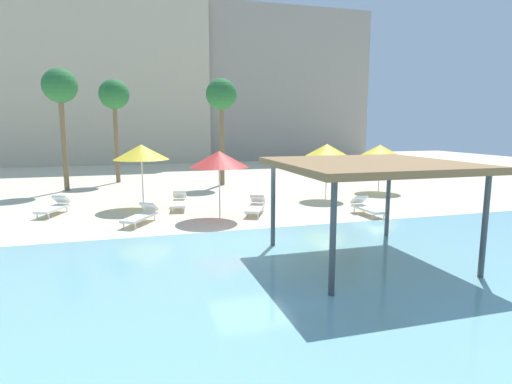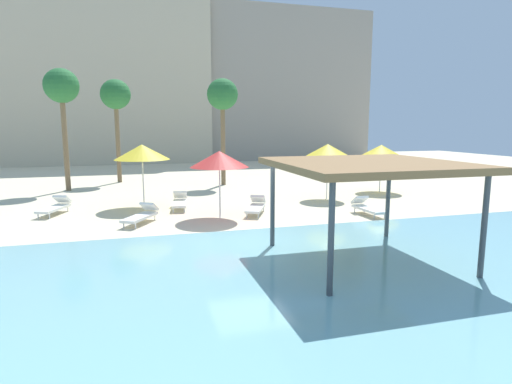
{
  "view_description": "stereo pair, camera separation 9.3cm",
  "coord_description": "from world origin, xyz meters",
  "px_view_note": "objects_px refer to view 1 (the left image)",
  "views": [
    {
      "loc": [
        -3.49,
        -12.58,
        3.72
      ],
      "look_at": [
        0.77,
        2.0,
        1.3
      ],
      "focal_mm": 29.46,
      "sensor_mm": 36.0,
      "label": 1
    },
    {
      "loc": [
        -3.4,
        -12.61,
        3.72
      ],
      "look_at": [
        0.77,
        2.0,
        1.3
      ],
      "focal_mm": 29.46,
      "sensor_mm": 36.0,
      "label": 2
    }
  ],
  "objects_px": {
    "beach_umbrella_yellow_3": "(380,151)",
    "beach_umbrella_yellow_5": "(141,152)",
    "lounge_chair_4": "(256,206)",
    "lounge_chair_0": "(142,215)",
    "palm_tree_3": "(60,89)",
    "beach_umbrella_red_2": "(219,159)",
    "lounge_chair_1": "(179,201)",
    "palm_tree_2": "(221,97)",
    "palm_tree_1": "(114,97)",
    "lounge_chair_2": "(54,207)",
    "lounge_chair_3": "(366,207)",
    "beach_umbrella_yellow_4": "(327,150)",
    "shade_pavilion": "(368,167)"
  },
  "relations": [
    {
      "from": "beach_umbrella_yellow_3",
      "to": "beach_umbrella_yellow_5",
      "type": "xyz_separation_m",
      "value": [
        -12.96,
        -1.11,
        0.22
      ]
    },
    {
      "from": "beach_umbrella_red_2",
      "to": "lounge_chair_1",
      "type": "distance_m",
      "value": 3.41
    },
    {
      "from": "beach_umbrella_yellow_3",
      "to": "palm_tree_1",
      "type": "xyz_separation_m",
      "value": [
        -14.34,
        8.17,
        3.21
      ]
    },
    {
      "from": "lounge_chair_3",
      "to": "beach_umbrella_yellow_4",
      "type": "bearing_deg",
      "value": 175.94
    },
    {
      "from": "lounge_chair_0",
      "to": "palm_tree_3",
      "type": "xyz_separation_m",
      "value": [
        -3.95,
        9.59,
        5.37
      ]
    },
    {
      "from": "beach_umbrella_red_2",
      "to": "palm_tree_1",
      "type": "xyz_separation_m",
      "value": [
        -4.31,
        12.41,
        3.13
      ]
    },
    {
      "from": "beach_umbrella_yellow_3",
      "to": "palm_tree_2",
      "type": "height_order",
      "value": "palm_tree_2"
    },
    {
      "from": "beach_umbrella_yellow_3",
      "to": "beach_umbrella_yellow_5",
      "type": "bearing_deg",
      "value": -175.1
    },
    {
      "from": "beach_umbrella_yellow_3",
      "to": "beach_umbrella_yellow_4",
      "type": "bearing_deg",
      "value": -161.41
    },
    {
      "from": "lounge_chair_2",
      "to": "palm_tree_3",
      "type": "xyz_separation_m",
      "value": [
        -0.45,
        6.85,
        5.37
      ]
    },
    {
      "from": "shade_pavilion",
      "to": "lounge_chair_0",
      "type": "height_order",
      "value": "shade_pavilion"
    },
    {
      "from": "lounge_chair_1",
      "to": "lounge_chair_3",
      "type": "height_order",
      "value": "same"
    },
    {
      "from": "shade_pavilion",
      "to": "palm_tree_3",
      "type": "relative_size",
      "value": 0.69
    },
    {
      "from": "lounge_chair_3",
      "to": "beach_umbrella_yellow_3",
      "type": "bearing_deg",
      "value": 140.74
    },
    {
      "from": "beach_umbrella_yellow_3",
      "to": "beach_umbrella_yellow_5",
      "type": "distance_m",
      "value": 13.01
    },
    {
      "from": "palm_tree_2",
      "to": "beach_umbrella_yellow_4",
      "type": "bearing_deg",
      "value": -57.53
    },
    {
      "from": "lounge_chair_1",
      "to": "palm_tree_3",
      "type": "xyz_separation_m",
      "value": [
        -5.64,
        7.09,
        5.37
      ]
    },
    {
      "from": "beach_umbrella_yellow_5",
      "to": "lounge_chair_0",
      "type": "bearing_deg",
      "value": -92.43
    },
    {
      "from": "beach_umbrella_yellow_3",
      "to": "shade_pavilion",
      "type": "bearing_deg",
      "value": -123.95
    },
    {
      "from": "palm_tree_1",
      "to": "lounge_chair_2",
      "type": "bearing_deg",
      "value": -102.98
    },
    {
      "from": "palm_tree_1",
      "to": "palm_tree_3",
      "type": "xyz_separation_m",
      "value": [
        -2.72,
        -2.98,
        0.2
      ]
    },
    {
      "from": "beach_umbrella_red_2",
      "to": "beach_umbrella_yellow_4",
      "type": "height_order",
      "value": "beach_umbrella_yellow_4"
    },
    {
      "from": "lounge_chair_2",
      "to": "lounge_chair_4",
      "type": "distance_m",
      "value": 8.49
    },
    {
      "from": "beach_umbrella_red_2",
      "to": "lounge_chair_2",
      "type": "relative_size",
      "value": 1.36
    },
    {
      "from": "beach_umbrella_yellow_4",
      "to": "lounge_chair_0",
      "type": "distance_m",
      "value": 9.94
    },
    {
      "from": "beach_umbrella_yellow_5",
      "to": "lounge_chair_2",
      "type": "relative_size",
      "value": 1.44
    },
    {
      "from": "lounge_chair_4",
      "to": "lounge_chair_0",
      "type": "bearing_deg",
      "value": -59.18
    },
    {
      "from": "beach_umbrella_red_2",
      "to": "lounge_chair_1",
      "type": "height_order",
      "value": "beach_umbrella_red_2"
    },
    {
      "from": "shade_pavilion",
      "to": "palm_tree_2",
      "type": "distance_m",
      "value": 16.15
    },
    {
      "from": "palm_tree_2",
      "to": "beach_umbrella_red_2",
      "type": "bearing_deg",
      "value": -102.35
    },
    {
      "from": "lounge_chair_3",
      "to": "palm_tree_1",
      "type": "distance_m",
      "value": 17.84
    },
    {
      "from": "palm_tree_3",
      "to": "beach_umbrella_yellow_5",
      "type": "bearing_deg",
      "value": -57.03
    },
    {
      "from": "beach_umbrella_red_2",
      "to": "beach_umbrella_yellow_3",
      "type": "relative_size",
      "value": 1.03
    },
    {
      "from": "lounge_chair_2",
      "to": "palm_tree_3",
      "type": "bearing_deg",
      "value": -156.26
    },
    {
      "from": "lounge_chair_0",
      "to": "beach_umbrella_yellow_5",
      "type": "bearing_deg",
      "value": -151.55
    },
    {
      "from": "lounge_chair_2",
      "to": "palm_tree_1",
      "type": "distance_m",
      "value": 11.34
    },
    {
      "from": "palm_tree_2",
      "to": "beach_umbrella_yellow_5",
      "type": "bearing_deg",
      "value": -128.74
    },
    {
      "from": "shade_pavilion",
      "to": "beach_umbrella_yellow_3",
      "type": "relative_size",
      "value": 1.79
    },
    {
      "from": "lounge_chair_1",
      "to": "lounge_chair_4",
      "type": "distance_m",
      "value": 3.62
    },
    {
      "from": "lounge_chair_0",
      "to": "lounge_chair_1",
      "type": "distance_m",
      "value": 3.01
    },
    {
      "from": "beach_umbrella_yellow_3",
      "to": "beach_umbrella_yellow_4",
      "type": "distance_m",
      "value": 4.13
    },
    {
      "from": "beach_umbrella_yellow_5",
      "to": "lounge_chair_2",
      "type": "distance_m",
      "value": 4.28
    },
    {
      "from": "lounge_chair_0",
      "to": "lounge_chair_3",
      "type": "xyz_separation_m",
      "value": [
        9.11,
        -1.01,
        0.0
      ]
    },
    {
      "from": "shade_pavilion",
      "to": "palm_tree_2",
      "type": "xyz_separation_m",
      "value": [
        -0.72,
        15.88,
        2.83
      ]
    },
    {
      "from": "palm_tree_3",
      "to": "palm_tree_1",
      "type": "bearing_deg",
      "value": 47.63
    },
    {
      "from": "beach_umbrella_yellow_3",
      "to": "lounge_chair_4",
      "type": "height_order",
      "value": "beach_umbrella_yellow_3"
    },
    {
      "from": "lounge_chair_0",
      "to": "beach_umbrella_red_2",
      "type": "bearing_deg",
      "value": 123.79
    },
    {
      "from": "lounge_chair_0",
      "to": "palm_tree_2",
      "type": "xyz_separation_m",
      "value": [
        5.12,
        9.49,
        5.1
      ]
    },
    {
      "from": "lounge_chair_0",
      "to": "lounge_chair_2",
      "type": "bearing_deg",
      "value": -97.11
    },
    {
      "from": "beach_umbrella_yellow_4",
      "to": "lounge_chair_4",
      "type": "bearing_deg",
      "value": -149.9
    }
  ]
}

